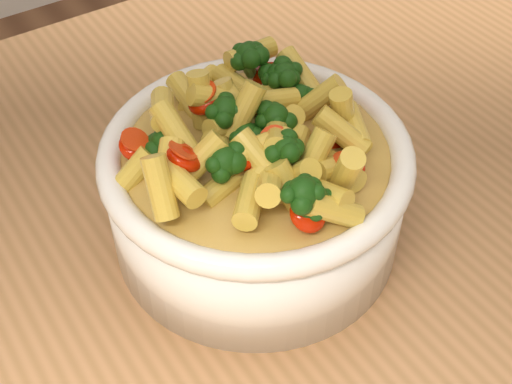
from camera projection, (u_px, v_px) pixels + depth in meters
table at (269, 332)px, 0.61m from camera, size 1.20×0.80×0.90m
serving_bowl at (256, 191)px, 0.52m from camera, size 0.22×0.22×0.10m
pasta_salad at (256, 129)px, 0.48m from camera, size 0.18×0.18×0.04m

